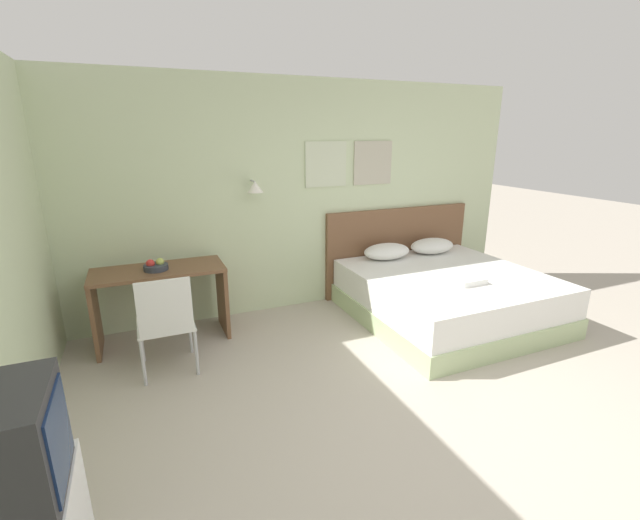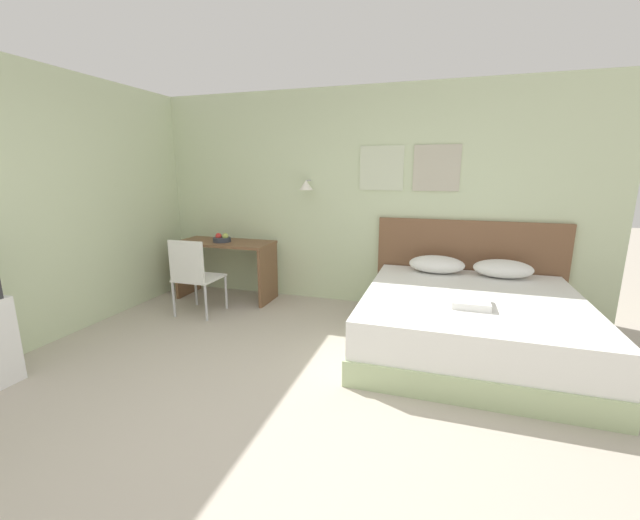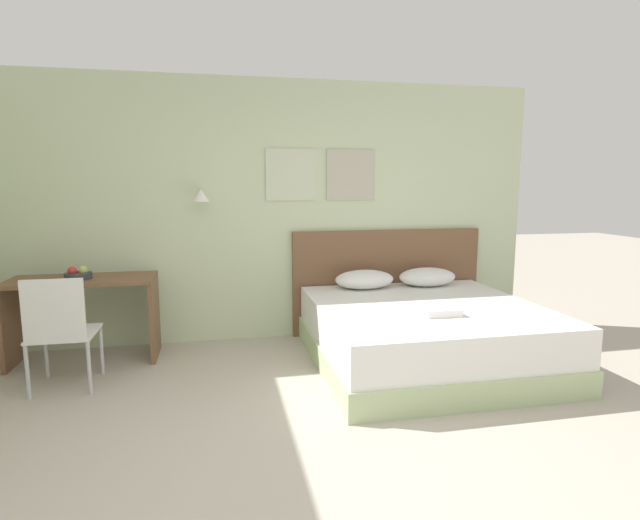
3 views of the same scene
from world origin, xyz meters
TOP-DOWN VIEW (x-y plane):
  - ground_plane at (0.00, 0.00)m, footprint 24.00×24.00m
  - wall_back at (0.01, 2.86)m, footprint 5.91×0.31m
  - bed at (1.40, 1.76)m, footprint 1.97×2.02m
  - headboard at (1.40, 2.80)m, footprint 2.09×0.06m
  - pillow_left at (1.05, 2.53)m, footprint 0.61×0.38m
  - pillow_right at (1.74, 2.53)m, footprint 0.61×0.38m
  - folded_towel_near_foot at (1.36, 1.46)m, footprint 0.31×0.32m
  - desk at (-1.61, 2.47)m, footprint 1.25×0.56m
  - desk_chair at (-1.62, 1.76)m, footprint 0.47×0.47m
  - fruit_bowl at (-1.63, 2.43)m, footprint 0.23×0.23m

SIDE VIEW (x-z plane):
  - ground_plane at x=0.00m, z-range 0.00..0.00m
  - bed at x=1.40m, z-range 0.00..0.54m
  - desk_chair at x=-1.62m, z-range 0.07..0.99m
  - desk at x=-1.61m, z-range 0.15..0.92m
  - headboard at x=1.40m, z-range 0.00..1.12m
  - folded_towel_near_foot at x=1.36m, z-range 0.54..0.60m
  - pillow_left at x=1.05m, z-range 0.54..0.74m
  - pillow_right at x=1.74m, z-range 0.54..0.74m
  - fruit_bowl at x=-1.63m, z-range 0.75..0.87m
  - wall_back at x=0.01m, z-range 0.00..2.65m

